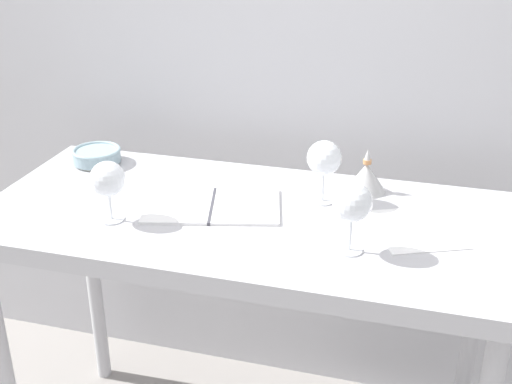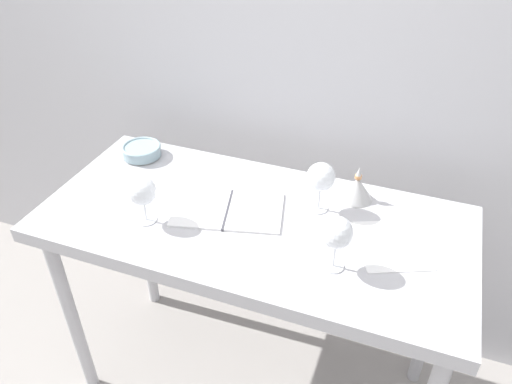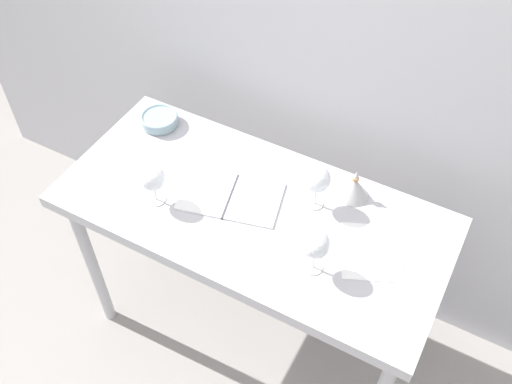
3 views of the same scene
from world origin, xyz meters
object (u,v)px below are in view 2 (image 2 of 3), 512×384
Objects in this scene: wine_glass_near_right at (337,234)px; wine_glass_near_left at (142,192)px; open_notebook at (228,210)px; wine_glass_far_right at (321,178)px; tasting_bowl at (142,151)px; tasting_sheet_upper at (391,245)px; decanter_funnel at (357,188)px.

wine_glass_near_left is at bearing -179.60° from wine_glass_near_right.
open_notebook is at bearing 160.66° from wine_glass_near_right.
wine_glass_far_right reaches higher than tasting_bowl.
tasting_sheet_upper is at bearing 46.42° from wine_glass_near_right.
decanter_funnel is at bearing 15.31° from open_notebook.
open_notebook reaches higher than tasting_sheet_upper.
wine_glass_far_right reaches higher than wine_glass_near_right.
tasting_bowl is 0.83m from decanter_funnel.
wine_glass_far_right is 0.30m from tasting_sheet_upper.
wine_glass_far_right reaches higher than decanter_funnel.
wine_glass_near_right is 0.43× the size of open_notebook.
wine_glass_near_left is 0.61m from wine_glass_near_right.
wine_glass_near_left is 0.29m from open_notebook.
open_notebook is 1.73× the size of tasting_sheet_upper.
open_notebook is at bearing -24.01° from tasting_bowl.
wine_glass_near_left reaches higher than tasting_bowl.
wine_glass_near_left is at bearing -153.14° from wine_glass_far_right.
wine_glass_near_right is (0.61, 0.00, 0.01)m from wine_glass_near_left.
wine_glass_near_right is 0.75× the size of tasting_sheet_upper.
tasting_sheet_upper is 1.54× the size of tasting_bowl.
tasting_sheet_upper is (0.14, 0.15, -0.12)m from wine_glass_near_right.
tasting_bowl is at bearing -178.78° from decanter_funnel.
wine_glass_near_right is at bearing -21.88° from tasting_bowl.
tasting_bowl reaches higher than open_notebook.
tasting_bowl is 1.18× the size of decanter_funnel.
wine_glass_far_right is (0.50, 0.26, 0.01)m from wine_glass_near_left.
decanter_funnel is at bearing 44.30° from wine_glass_far_right.
open_notebook is 0.44m from decanter_funnel.
wine_glass_far_right reaches higher than open_notebook.
tasting_sheet_upper is at bearing -12.61° from open_notebook.
open_notebook is at bearing -157.56° from wine_glass_far_right.
wine_glass_far_right is 1.16× the size of tasting_bowl.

